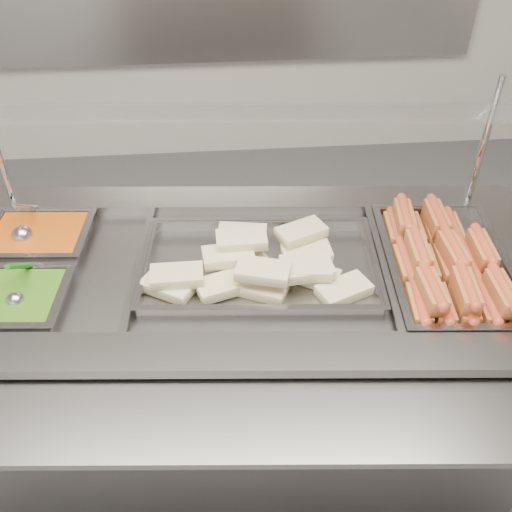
{
  "coord_description": "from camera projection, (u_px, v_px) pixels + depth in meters",
  "views": [
    {
      "loc": [
        -0.01,
        -0.76,
        1.79
      ],
      "look_at": [
        0.09,
        0.41,
        0.83
      ],
      "focal_mm": 40.0,
      "sensor_mm": 36.0,
      "label": 1
    }
  ],
  "objects": [
    {
      "name": "steam_counter",
      "position": [
        242.0,
        361.0,
        1.79
      ],
      "size": [
        1.75,
        0.88,
        0.81
      ],
      "color": "slate",
      "rests_on": "ground"
    },
    {
      "name": "tray_rail",
      "position": [
        236.0,
        417.0,
        1.2
      ],
      "size": [
        1.63,
        0.46,
        0.05
      ],
      "color": "gray",
      "rests_on": "steam_counter"
    },
    {
      "name": "sneeze_guard",
      "position": [
        238.0,
        116.0,
        1.48
      ],
      "size": [
        1.5,
        0.38,
        0.4
      ],
      "color": "silver",
      "rests_on": "steam_counter"
    },
    {
      "name": "pan_hotdogs",
      "position": [
        445.0,
        272.0,
        1.56
      ],
      "size": [
        0.34,
        0.52,
        0.09
      ],
      "color": "gray",
      "rests_on": "steam_counter"
    },
    {
      "name": "pan_wraps",
      "position": [
        259.0,
        269.0,
        1.55
      ],
      "size": [
        0.64,
        0.41,
        0.06
      ],
      "color": "gray",
      "rests_on": "steam_counter"
    },
    {
      "name": "pan_beans",
      "position": [
        41.0,
        243.0,
        1.65
      ],
      "size": [
        0.29,
        0.24,
        0.09
      ],
      "color": "gray",
      "rests_on": "steam_counter"
    },
    {
      "name": "pan_peas",
      "position": [
        11.0,
        306.0,
        1.45
      ],
      "size": [
        0.29,
        0.24,
        0.09
      ],
      "color": "gray",
      "rests_on": "steam_counter"
    },
    {
      "name": "hotdogs_in_buns",
      "position": [
        444.0,
        262.0,
        1.52
      ],
      "size": [
        0.29,
        0.48,
        0.11
      ],
      "color": "#984C20",
      "rests_on": "pan_hotdogs"
    },
    {
      "name": "tortilla_wraps",
      "position": [
        261.0,
        266.0,
        1.5
      ],
      "size": [
        0.6,
        0.34,
        0.09
      ],
      "color": "beige",
      "rests_on": "pan_wraps"
    },
    {
      "name": "ladle",
      "position": [
        23.0,
        234.0,
        1.62
      ],
      "size": [
        0.06,
        0.17,
        0.14
      ],
      "color": "silver",
      "rests_on": "pan_beans"
    },
    {
      "name": "serving_spoon",
      "position": [
        17.0,
        294.0,
        1.42
      ],
      "size": [
        0.05,
        0.16,
        0.13
      ],
      "color": "silver",
      "rests_on": "pan_peas"
    }
  ]
}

